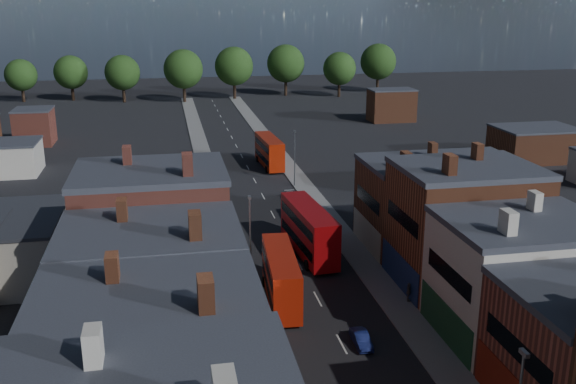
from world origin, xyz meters
name	(u,v)px	position (x,y,z in m)	size (l,w,h in m)	color
pavement_west	(219,212)	(-6.50, 50.00, 0.06)	(3.00, 200.00, 0.12)	gray
pavement_east	(320,206)	(6.50, 50.00, 0.06)	(3.00, 200.00, 0.12)	gray
lamp_post_2	(250,231)	(-5.20, 30.00, 4.70)	(0.25, 0.70, 8.12)	slate
lamp_post_3	(295,154)	(5.20, 60.00, 4.70)	(0.25, 0.70, 8.12)	slate
bus_0	(281,276)	(-3.32, 24.07, 2.46)	(3.19, 10.69, 4.56)	red
bus_1	(309,229)	(1.50, 34.37, 2.81)	(3.79, 12.23, 5.20)	#AA090C
bus_2	(269,151)	(3.50, 71.90, 2.56)	(3.25, 11.12, 4.75)	#9D1C06
car_1	(361,339)	(1.44, 15.61, 0.53)	(1.12, 3.22, 1.06)	navy
car_2	(284,252)	(-1.20, 34.07, 0.63)	(2.09, 4.53, 1.26)	black
car_3	(293,197)	(3.51, 52.93, 0.57)	(1.59, 3.92, 1.14)	silver
ped_3	(409,292)	(7.70, 21.86, 0.99)	(1.02, 0.46, 1.73)	#59554C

